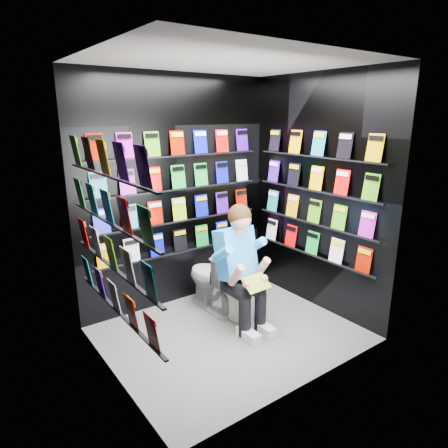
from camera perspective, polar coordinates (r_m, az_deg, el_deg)
floor at (r=4.22m, az=0.85°, el=-15.37°), size 2.40×2.40×0.00m
ceiling at (r=3.65m, az=1.03°, el=22.30°), size 2.40×2.40×0.00m
wall_back at (r=4.55m, az=-6.66°, el=4.40°), size 2.40×0.04×2.60m
wall_front at (r=3.02m, az=12.39°, el=-1.56°), size 2.40×0.04×2.60m
wall_left at (r=3.18m, az=-16.64°, el=-0.97°), size 0.04×2.00×2.60m
wall_right at (r=4.54m, az=13.19°, el=4.06°), size 0.04×2.00×2.60m
comics_back at (r=4.52m, az=-6.47°, el=4.41°), size 2.10×0.06×1.37m
comics_left at (r=3.19m, az=-16.14°, el=-0.80°), size 0.06×1.70×1.37m
comics_right at (r=4.51m, az=12.94°, el=4.08°), size 0.06×1.70×1.37m
toilet at (r=4.54m, az=-1.46°, el=-7.84°), size 0.44×0.76×0.73m
longbox at (r=4.52m, az=1.12°, el=-11.07°), size 0.27×0.42×0.29m
longbox_lid at (r=4.45m, az=1.13°, el=-9.21°), size 0.29×0.44×0.03m
reader at (r=4.11m, az=1.51°, el=-4.30°), size 0.55×0.79×1.43m
held_comic at (r=3.93m, az=4.63°, el=-8.38°), size 0.28×0.17×0.12m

